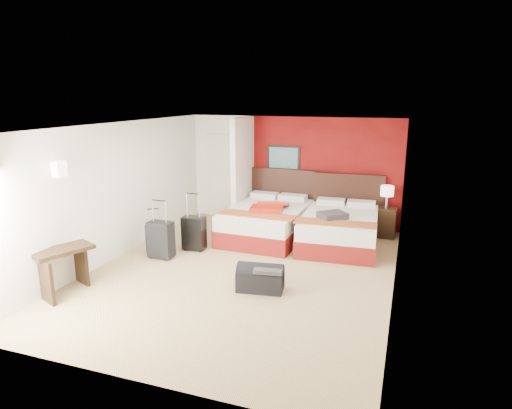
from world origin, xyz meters
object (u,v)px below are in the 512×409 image
at_px(nightstand, 385,222).
at_px(suitcase_black, 194,234).
at_px(duffel_bag, 260,279).
at_px(bed_right, 339,230).
at_px(table_lamp, 387,197).
at_px(suitcase_charcoal, 161,241).
at_px(red_suitcase_open, 270,207).
at_px(desk, 65,271).
at_px(bed_left, 267,223).
at_px(suitcase_navy, 155,239).

relative_size(nightstand, suitcase_black, 0.96).
bearing_deg(duffel_bag, suitcase_black, 135.94).
xyz_separation_m(bed_right, table_lamp, (0.84, 0.92, 0.55)).
bearing_deg(bed_right, suitcase_charcoal, -152.54).
relative_size(bed_right, red_suitcase_open, 2.40).
xyz_separation_m(suitcase_charcoal, desk, (-0.60, -1.81, 0.03)).
height_order(red_suitcase_open, nightstand, red_suitcase_open).
distance_m(suitcase_charcoal, duffel_bag, 2.33).
bearing_deg(duffel_bag, desk, -167.04).
xyz_separation_m(table_lamp, suitcase_black, (-3.49, -2.14, -0.54)).
bearing_deg(desk, bed_left, 83.34).
relative_size(bed_left, suitcase_charcoal, 3.27).
bearing_deg(bed_left, suitcase_charcoal, -126.78).
bearing_deg(duffel_bag, nightstand, 56.63).
bearing_deg(table_lamp, bed_left, -159.06).
distance_m(red_suitcase_open, duffel_bag, 2.60).
bearing_deg(red_suitcase_open, bed_right, -5.09).
relative_size(red_suitcase_open, desk, 1.02).
relative_size(suitcase_charcoal, suitcase_navy, 1.40).
bearing_deg(table_lamp, red_suitcase_open, -156.09).
height_order(nightstand, suitcase_black, suitcase_black).
bearing_deg(suitcase_navy, duffel_bag, -57.13).
height_order(bed_left, table_lamp, table_lamp).
distance_m(table_lamp, suitcase_navy, 4.89).
bearing_deg(suitcase_black, nightstand, 30.00).
distance_m(suitcase_black, duffel_bag, 2.27).
bearing_deg(suitcase_charcoal, suitcase_black, 57.60).
xyz_separation_m(nightstand, table_lamp, (0.00, 0.00, 0.56)).
xyz_separation_m(red_suitcase_open, suitcase_charcoal, (-1.59, -1.73, -0.38)).
bearing_deg(suitcase_black, bed_left, 46.56).
bearing_deg(table_lamp, bed_right, -132.32).
xyz_separation_m(red_suitcase_open, suitcase_navy, (-1.90, -1.45, -0.47)).
relative_size(bed_left, nightstand, 3.51).
distance_m(nightstand, suitcase_black, 4.09).
height_order(suitcase_black, suitcase_navy, suitcase_black).
relative_size(table_lamp, duffel_bag, 0.68).
xyz_separation_m(bed_right, red_suitcase_open, (-1.44, -0.09, 0.39)).
bearing_deg(red_suitcase_open, suitcase_charcoal, -141.22).
bearing_deg(bed_left, suitcase_black, -129.52).
height_order(nightstand, suitcase_navy, nightstand).
relative_size(table_lamp, suitcase_charcoal, 0.73).
distance_m(duffel_bag, desk, 3.01).
relative_size(bed_left, suitcase_navy, 4.57).
relative_size(duffel_bag, desk, 0.83).
xyz_separation_m(suitcase_charcoal, duffel_bag, (2.21, -0.74, -0.15)).
height_order(suitcase_black, desk, desk).
relative_size(suitcase_navy, duffel_bag, 0.67).
height_order(table_lamp, duffel_bag, table_lamp).
bearing_deg(red_suitcase_open, nightstand, 15.23).
height_order(bed_right, table_lamp, table_lamp).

